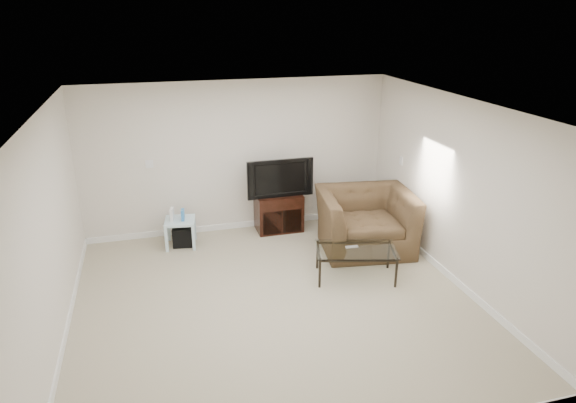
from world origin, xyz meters
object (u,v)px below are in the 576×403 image
object	(u,v)px
television	(279,176)
recliner	(366,211)
tv_stand	(278,212)
coffee_table	(355,263)
side_table	(181,232)
subwoofer	(183,236)

from	to	relation	value
television	recliner	distance (m)	1.56
tv_stand	recliner	size ratio (longest dim) A/B	0.54
television	coffee_table	size ratio (longest dim) A/B	0.93
tv_stand	recliner	xyz separation A→B (m)	(1.12, -1.06, 0.30)
tv_stand	television	size ratio (longest dim) A/B	0.74
tv_stand	side_table	size ratio (longest dim) A/B	1.66
side_table	subwoofer	size ratio (longest dim) A/B	1.49
coffee_table	side_table	bearing A→B (deg)	143.08
side_table	subwoofer	distance (m)	0.07
side_table	recliner	size ratio (longest dim) A/B	0.32
subwoofer	side_table	bearing A→B (deg)	-153.92
television	subwoofer	distance (m)	1.81
side_table	coffee_table	distance (m)	2.83
recliner	coffee_table	world-z (taller)	recliner
subwoofer	recliner	world-z (taller)	recliner
television	recliner	bearing A→B (deg)	-43.15
tv_stand	coffee_table	bearing A→B (deg)	-72.26
tv_stand	subwoofer	world-z (taller)	tv_stand
recliner	tv_stand	bearing A→B (deg)	144.10
tv_stand	side_table	distance (m)	1.66
tv_stand	recliner	world-z (taller)	recliner
subwoofer	recliner	bearing A→B (deg)	-17.52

